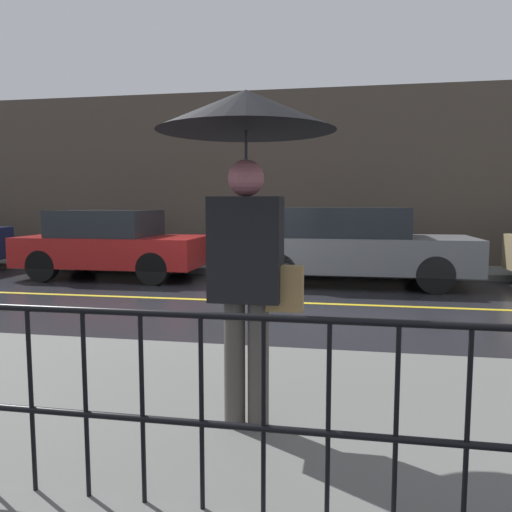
{
  "coord_description": "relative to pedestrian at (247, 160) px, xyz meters",
  "views": [
    {
      "loc": [
        2.22,
        -8.19,
        1.65
      ],
      "look_at": [
        1.23,
        -2.67,
        1.06
      ],
      "focal_mm": 35.0,
      "sensor_mm": 36.0,
      "label": 1
    }
  ],
  "objects": [
    {
      "name": "ground_plane",
      "position": [
        -1.58,
        4.96,
        -1.94
      ],
      "size": [
        80.0,
        80.0,
        0.0
      ],
      "primitive_type": "plane",
      "color": "black"
    },
    {
      "name": "sidewalk_near",
      "position": [
        -1.58,
        0.35,
        -1.87
      ],
      "size": [
        28.0,
        3.12,
        0.13
      ],
      "color": "#60605E",
      "rests_on": "ground_plane"
    },
    {
      "name": "sidewalk_far",
      "position": [
        -1.58,
        8.85,
        -1.87
      ],
      "size": [
        28.0,
        1.67,
        0.13
      ],
      "color": "#60605E",
      "rests_on": "ground_plane"
    },
    {
      "name": "lane_marking",
      "position": [
        -1.58,
        4.96,
        -1.93
      ],
      "size": [
        25.2,
        0.12,
        0.01
      ],
      "color": "gold",
      "rests_on": "ground_plane"
    },
    {
      "name": "building_storefront",
      "position": [
        -1.58,
        9.84,
        0.34
      ],
      "size": [
        28.0,
        0.3,
        4.54
      ],
      "color": "#4C4238",
      "rests_on": "ground_plane"
    },
    {
      "name": "pedestrian",
      "position": [
        0.0,
        0.0,
        0.0
      ],
      "size": [
        1.17,
        1.17,
        2.25
      ],
      "rotation": [
        0.0,
        0.0,
        3.14
      ],
      "color": "#4C4742",
      "rests_on": "sidewalk_near"
    },
    {
      "name": "car_red",
      "position": [
        -4.48,
        7.11,
        -1.17
      ],
      "size": [
        4.0,
        1.86,
        1.5
      ],
      "color": "maroon",
      "rests_on": "ground_plane"
    },
    {
      "name": "car_grey",
      "position": [
        0.78,
        7.11,
        -1.13
      ],
      "size": [
        4.66,
        1.88,
        1.57
      ],
      "color": "slate",
      "rests_on": "ground_plane"
    }
  ]
}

